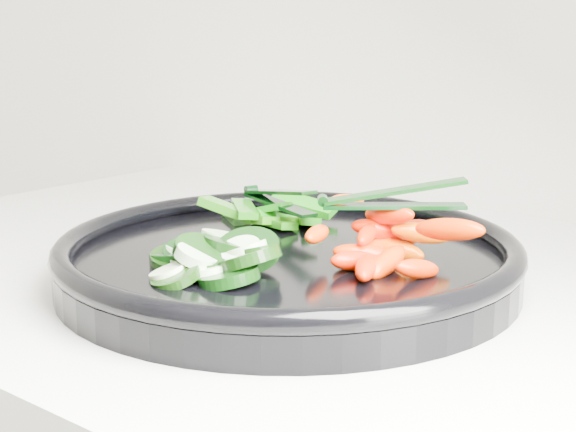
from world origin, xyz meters
The scene contains 6 objects.
veggie_tray centered at (-0.52, 1.65, 0.95)m, with size 0.47×0.47×0.04m.
cucumber_pile centered at (-0.54, 1.58, 0.96)m, with size 0.13×0.12×0.04m.
carrot_pile centered at (-0.44, 1.67, 0.97)m, with size 0.15×0.15×0.05m.
pepper_pile centered at (-0.59, 1.72, 0.96)m, with size 0.11×0.09×0.03m.
tong_carrot centered at (-0.44, 1.68, 1.00)m, with size 0.10×0.08×0.02m.
tong_pepper centered at (-0.58, 1.72, 0.98)m, with size 0.11×0.06×0.02m.
Camera 1 is at (-0.13, 1.16, 1.13)m, focal length 50.00 mm.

